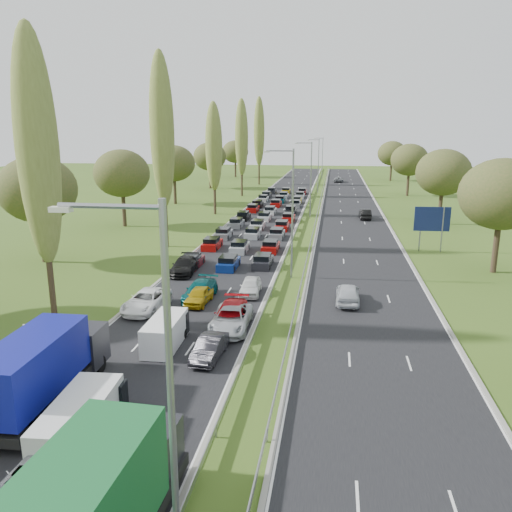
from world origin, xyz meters
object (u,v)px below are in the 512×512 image
at_px(white_van_rear, 166,331).
at_px(near_car_2, 146,301).
at_px(direction_sign, 432,221).
at_px(white_van_front, 83,421).
at_px(near_car_3, 185,265).
at_px(blue_lorry, 45,367).
at_px(info_sign, 36,336).

bearing_deg(white_van_rear, near_car_2, 119.63).
height_order(near_car_2, direction_sign, direction_sign).
bearing_deg(white_van_front, near_car_3, 93.27).
relative_size(near_car_2, near_car_3, 1.02).
distance_m(near_car_3, blue_lorry, 24.43).
bearing_deg(white_van_front, info_sign, 127.68).
bearing_deg(near_car_3, white_van_front, -85.59).
distance_m(near_car_2, white_van_front, 17.13).
distance_m(blue_lorry, white_van_rear, 8.65).
bearing_deg(blue_lorry, white_van_front, -41.84).
bearing_deg(white_van_front, near_car_2, 97.53).
bearing_deg(white_van_front, direction_sign, 57.55).
height_order(near_car_2, near_car_3, near_car_3).
height_order(near_car_3, blue_lorry, blue_lorry).
bearing_deg(info_sign, blue_lorry, -53.96).
xyz_separation_m(white_van_front, direction_sign, (21.69, 40.59, 2.45)).
distance_m(blue_lorry, info_sign, 6.21).
height_order(near_car_3, direction_sign, direction_sign).
xyz_separation_m(near_car_3, blue_lorry, (0.17, -24.40, 1.22)).
xyz_separation_m(white_van_rear, direction_sign, (21.54, 29.91, 2.60)).
height_order(near_car_2, info_sign, info_sign).
distance_m(white_van_front, direction_sign, 46.09).
relative_size(near_car_2, white_van_rear, 1.15).
bearing_deg(near_car_2, white_van_front, -75.70).
height_order(white_van_front, info_sign, white_van_front).
relative_size(near_car_3, info_sign, 2.52).
height_order(white_van_rear, direction_sign, direction_sign).
bearing_deg(blue_lorry, direction_sign, 54.24).
height_order(near_car_3, white_van_front, white_van_front).
relative_size(near_car_2, white_van_front, 0.99).
height_order(near_car_2, white_van_front, white_van_front).
bearing_deg(info_sign, white_van_front, -47.99).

